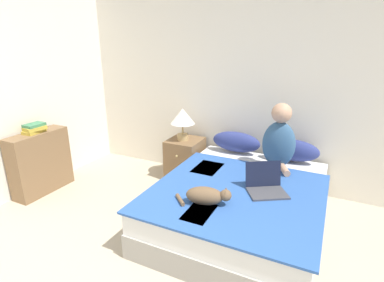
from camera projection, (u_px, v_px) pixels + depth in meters
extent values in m
cube|color=silver|center=(269.00, 87.00, 3.61)|extent=(6.14, 0.05, 2.55)
cube|color=silver|center=(3.00, 91.00, 3.32)|extent=(0.05, 4.16, 2.55)
cube|color=#9E998E|center=(240.00, 213.00, 3.09)|extent=(1.52, 1.94, 0.24)
cube|color=silver|center=(242.00, 194.00, 3.02)|extent=(1.49, 1.91, 0.20)
cube|color=#2D569E|center=(236.00, 193.00, 2.82)|extent=(1.56, 1.55, 0.02)
cube|color=#5B9384|center=(199.00, 212.00, 2.48)|extent=(0.21, 0.34, 0.01)
cube|color=#5B9384|center=(208.00, 168.00, 3.35)|extent=(0.27, 0.38, 0.01)
ellipsoid|color=navy|center=(236.00, 142.00, 3.79)|extent=(0.62, 0.21, 0.26)
ellipsoid|color=navy|center=(292.00, 150.00, 3.51)|extent=(0.62, 0.21, 0.26)
ellipsoid|color=#33567A|center=(279.00, 144.00, 3.30)|extent=(0.36, 0.20, 0.52)
sphere|color=tan|center=(282.00, 113.00, 3.19)|extent=(0.21, 0.21, 0.21)
cylinder|color=tan|center=(265.00, 166.00, 3.31)|extent=(0.17, 0.26, 0.07)
cylinder|color=tan|center=(284.00, 169.00, 3.23)|extent=(0.17, 0.26, 0.07)
ellipsoid|color=brown|center=(205.00, 196.00, 2.58)|extent=(0.36, 0.24, 0.16)
sphere|color=brown|center=(226.00, 195.00, 2.54)|extent=(0.10, 0.10, 0.10)
cone|color=brown|center=(226.00, 190.00, 2.55)|extent=(0.05, 0.05, 0.05)
cone|color=brown|center=(225.00, 193.00, 2.50)|extent=(0.05, 0.05, 0.05)
cylinder|color=brown|center=(180.00, 200.00, 2.64)|extent=(0.15, 0.15, 0.04)
cube|color=#424247|center=(267.00, 193.00, 2.77)|extent=(0.42, 0.39, 0.02)
cube|color=black|center=(263.00, 174.00, 2.87)|extent=(0.32, 0.23, 0.24)
cube|color=brown|center=(185.00, 159.00, 4.08)|extent=(0.43, 0.45, 0.55)
sphere|color=tan|center=(177.00, 156.00, 3.84)|extent=(0.03, 0.03, 0.03)
cylinder|color=tan|center=(183.00, 137.00, 3.97)|extent=(0.15, 0.15, 0.08)
cylinder|color=tan|center=(183.00, 129.00, 3.94)|extent=(0.02, 0.02, 0.14)
cone|color=white|center=(183.00, 116.00, 3.88)|extent=(0.32, 0.32, 0.20)
cube|color=brown|center=(41.00, 162.00, 3.68)|extent=(0.25, 0.73, 0.77)
cube|color=gold|center=(34.00, 131.00, 3.55)|extent=(0.17, 0.25, 0.04)
cube|color=gold|center=(35.00, 128.00, 3.54)|extent=(0.19, 0.25, 0.04)
cube|color=#3D7A51|center=(34.00, 125.00, 3.54)|extent=(0.15, 0.22, 0.03)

